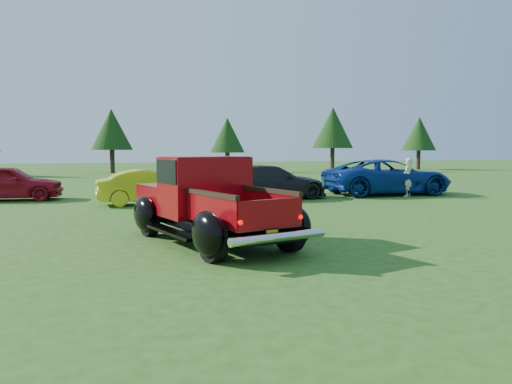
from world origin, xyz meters
The scene contains 11 objects.
ground centered at (0.00, 0.00, 0.00)m, with size 120.00×120.00×0.00m, color #2A4E16.
tree_mid_left centered at (-3.00, 31.00, 3.38)m, with size 3.20×3.20×5.00m.
tree_mid_right centered at (6.00, 30.00, 2.97)m, with size 2.82×2.82×4.40m.
tree_east centered at (15.00, 29.50, 3.66)m, with size 3.46×3.46×5.40m.
tree_far_east centered at (24.00, 30.50, 3.25)m, with size 3.07×3.07×4.80m.
pickup_truck centered at (-0.83, 0.55, 0.83)m, with size 3.29×5.01×1.75m.
show_car_red centered at (-6.50, 10.41, 0.66)m, with size 1.55×3.86×1.32m, color maroon.
show_car_yellow centered at (-1.50, 7.76, 0.59)m, with size 1.26×3.61×1.19m, color gold.
show_car_grey centered at (2.97, 8.34, 0.64)m, with size 1.81×4.44×1.29m, color black.
show_car_blue centered at (8.22, 8.80, 0.73)m, with size 2.43×5.27×1.46m, color navy.
spectator centered at (8.53, 7.79, 0.77)m, with size 0.56×0.37×1.55m, color beige.
Camera 1 is at (-2.54, -9.67, 1.92)m, focal length 35.00 mm.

